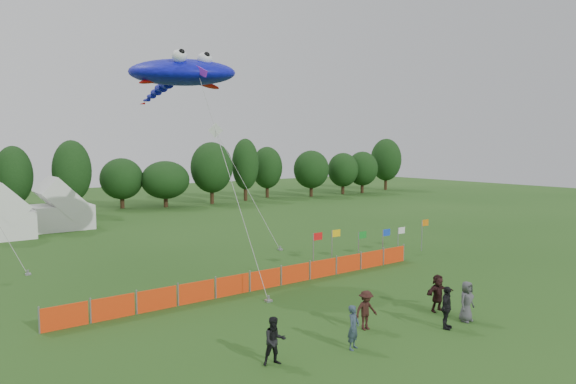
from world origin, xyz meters
TOP-DOWN VIEW (x-y plane):
  - ground at (0.00, 0.00)m, footprint 160.00×160.00m
  - treeline at (1.61, 44.93)m, footprint 104.57×8.78m
  - tent_left at (-9.14, 32.36)m, footprint 4.14×4.14m
  - tent_right at (-4.37, 34.54)m, footprint 5.11×4.08m
  - barrier_fence at (-0.47, 7.39)m, footprint 21.90×0.06m
  - flag_row at (9.10, 8.99)m, footprint 10.73×0.72m
  - spectator_a at (-2.40, -1.28)m, footprint 0.71×0.60m
  - spectator_b at (-5.53, -0.65)m, footprint 0.97×0.85m
  - spectator_c at (-0.57, -0.12)m, footprint 1.11×0.72m
  - spectator_d at (2.15, -2.03)m, footprint 1.13×0.81m
  - spectator_e at (3.60, -1.99)m, footprint 0.89×0.61m
  - spectator_f at (3.73, -0.41)m, footprint 1.63×0.70m
  - stingray_kite at (-2.21, 13.68)m, footprint 7.65×16.17m
  - small_kite_white at (4.49, 18.97)m, footprint 2.87×5.89m

SIDE VIEW (x-z plane):
  - ground at x=0.00m, z-range 0.00..0.00m
  - barrier_fence at x=-0.47m, z-range 0.00..1.00m
  - spectator_c at x=-0.57m, z-range 0.00..1.63m
  - spectator_a at x=-2.40m, z-range 0.00..1.66m
  - spectator_b at x=-5.53m, z-range 0.00..1.68m
  - spectator_f at x=3.73m, z-range 0.00..1.70m
  - spectator_e at x=3.60m, z-range 0.00..1.75m
  - spectator_d at x=2.15m, z-range 0.00..1.78m
  - flag_row at x=9.10m, z-range 0.26..2.55m
  - tent_right at x=-4.37m, z-range 0.02..3.62m
  - tent_left at x=-9.14m, z-range 0.02..3.67m
  - treeline at x=1.61m, z-range 0.00..8.36m
  - small_kite_white at x=4.49m, z-range 1.55..10.85m
  - stingray_kite at x=-2.21m, z-range 5.30..18.16m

